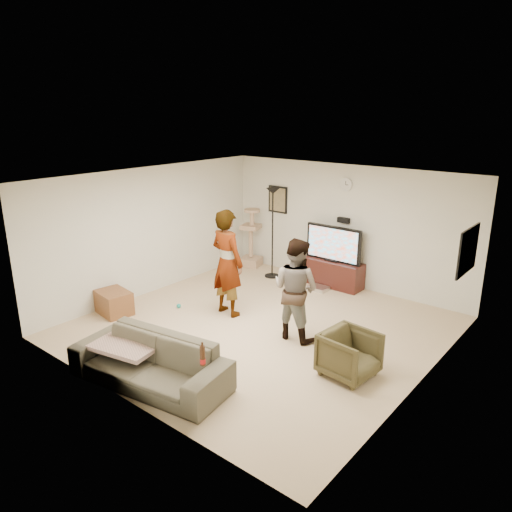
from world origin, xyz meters
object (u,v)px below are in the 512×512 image
Objects in this scene: floor_lamp at (272,234)px; person_right at (296,289)px; cat_tree at (251,237)px; person_left at (227,263)px; tv at (333,244)px; tv_stand at (332,273)px; armchair at (349,354)px; side_table at (114,303)px; sofa at (150,362)px; beer_bottle at (203,356)px.

floor_lamp is 1.18× the size of person_right.
person_left is at bearing -58.88° from cat_tree.
person_left is at bearing -106.52° from tv.
cat_tree is at bearing 161.57° from floor_lamp.
cat_tree is 3.75m from person_right.
tv_stand is 2.62m from person_left.
armchair is (2.73, -0.51, -0.64)m from person_left.
tv is at bearing 40.22° from armchair.
person_left is 2.18m from side_table.
tv is 2.55m from person_right.
tv_stand is 0.94× the size of cat_tree.
cat_tree is 3.70m from side_table.
tv is (0.00, 0.00, 0.63)m from tv_stand.
side_table is at bearing 23.11° from person_right.
side_table is (-2.34, 1.07, -0.11)m from sofa.
floor_lamp is at bearing 57.82° from armchair.
side_table is (-2.30, -3.73, -0.69)m from tv.
tv_stand is 5.21× the size of beer_bottle.
tv_stand is 0.63m from tv.
beer_bottle is (1.78, -2.38, -0.19)m from person_left.
beer_bottle is (1.02, 0.00, 0.45)m from sofa.
person_left is (0.59, -2.08, -0.02)m from floor_lamp.
person_left is at bearing 126.81° from beer_bottle.
armchair is at bearing 174.39° from person_left.
tv is at bearing 14.77° from floor_lamp.
sofa is 3.13× the size of armchair.
tv is 1.93× the size of side_table.
beer_bottle is at bearing 158.94° from armchair.
beer_bottle reaches higher than side_table.
beer_bottle reaches higher than sofa.
cat_tree is 0.63× the size of sofa.
cat_tree reaches higher than tv_stand.
tv_stand is at bearing -101.59° from person_left.
floor_lamp is 1.02× the size of person_left.
person_right is (0.75, -2.44, 0.56)m from tv_stand.
side_table is (-4.31, -0.80, -0.11)m from armchair.
person_left reaches higher than tv_stand.
floor_lamp is at bearing -165.23° from tv.
sofa is (0.04, -4.80, 0.05)m from tv_stand.
beer_bottle reaches higher than armchair.
tv_stand is at bearing 14.77° from floor_lamp.
floor_lamp is 0.88× the size of sofa.
floor_lamp is at bearing 97.82° from sofa.
floor_lamp is 1.41× the size of cat_tree.
tv_stand is 3.56m from armchair.
cat_tree is 5.23m from sofa.
person_right is 2.52m from sofa.
cat_tree is at bearing -178.27° from tv_stand.
tv is 3.60m from armchair.
side_table is (-0.99, -3.39, -0.76)m from floor_lamp.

